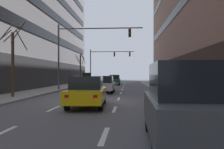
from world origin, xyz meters
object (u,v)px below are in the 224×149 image
at_px(car_driving_0, 104,84).
at_px(street_tree_0, 80,68).
at_px(traffic_signal_1, 106,59).
at_px(pedestrian_1, 218,86).
at_px(car_parked_0, 184,104).
at_px(pedestrian_0, 181,85).
at_px(street_tree_1, 13,59).
at_px(traffic_signal_0, 83,44).
at_px(taxi_driving_2, 87,92).
at_px(car_driving_1, 115,80).

xyz_separation_m(car_driving_0, street_tree_0, (-6.06, 18.04, 2.06)).
bearing_deg(traffic_signal_1, pedestrian_1, -72.60).
height_order(car_parked_0, street_tree_0, street_tree_0).
relative_size(street_tree_0, pedestrian_0, 3.37).
distance_m(street_tree_1, pedestrian_1, 13.92).
relative_size(street_tree_0, pedestrian_1, 3.34).
distance_m(traffic_signal_0, pedestrian_1, 14.71).
height_order(traffic_signal_0, traffic_signal_1, traffic_signal_0).
xyz_separation_m(traffic_signal_0, pedestrian_0, (8.24, -8.47, -3.81)).
bearing_deg(pedestrian_0, car_driving_0, 132.69).
xyz_separation_m(traffic_signal_0, pedestrian_1, (10.05, -10.04, -3.80)).
bearing_deg(car_parked_0, street_tree_1, 133.38).
relative_size(traffic_signal_0, street_tree_0, 1.63).
distance_m(street_tree_0, pedestrian_0, 27.03).
distance_m(taxi_driving_2, pedestrian_1, 7.70).
bearing_deg(street_tree_0, pedestrian_0, -64.08).
relative_size(traffic_signal_1, street_tree_0, 1.57).
bearing_deg(car_driving_1, taxi_driving_2, -90.00).
bearing_deg(traffic_signal_0, car_parked_0, -71.32).
relative_size(car_driving_0, pedestrian_0, 2.63).
xyz_separation_m(street_tree_1, pedestrian_0, (11.83, -0.57, -1.78)).
distance_m(car_parked_0, pedestrian_0, 9.97).
xyz_separation_m(traffic_signal_1, pedestrian_1, (9.70, -30.95, -3.63)).
height_order(car_parked_0, street_tree_1, street_tree_1).
bearing_deg(taxi_driving_2, street_tree_0, 102.48).
bearing_deg(pedestrian_1, car_driving_1, 107.51).
height_order(traffic_signal_0, street_tree_1, traffic_signal_0).
xyz_separation_m(car_driving_0, taxi_driving_2, (0.03, -9.44, 0.04)).
xyz_separation_m(taxi_driving_2, pedestrian_0, (5.71, 3.22, 0.25)).
xyz_separation_m(car_driving_1, pedestrian_1, (7.52, -23.84, 0.29)).
relative_size(traffic_signal_0, pedestrian_0, 5.50).
xyz_separation_m(traffic_signal_0, street_tree_0, (-3.55, 15.79, -2.04)).
distance_m(car_parked_0, street_tree_0, 35.41).
relative_size(car_driving_1, traffic_signal_1, 0.51).
distance_m(traffic_signal_0, street_tree_0, 16.31).
bearing_deg(traffic_signal_0, street_tree_0, 102.67).
bearing_deg(street_tree_0, traffic_signal_1, 52.66).
bearing_deg(pedestrian_1, traffic_signal_0, 135.04).
height_order(car_driving_0, taxi_driving_2, taxi_driving_2).
distance_m(car_driving_1, street_tree_0, 6.72).
distance_m(taxi_driving_2, street_tree_0, 28.22).
bearing_deg(car_parked_0, traffic_signal_1, 98.44).
xyz_separation_m(traffic_signal_1, street_tree_0, (-3.91, -5.12, -1.87)).
bearing_deg(car_parked_0, car_driving_1, 96.46).
height_order(car_driving_0, street_tree_0, street_tree_0).
bearing_deg(car_driving_0, traffic_signal_1, 95.30).
bearing_deg(street_tree_0, car_driving_0, -71.44).
relative_size(car_driving_1, car_parked_0, 1.02).
relative_size(traffic_signal_0, street_tree_1, 1.61).
bearing_deg(car_driving_1, traffic_signal_0, -100.39).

